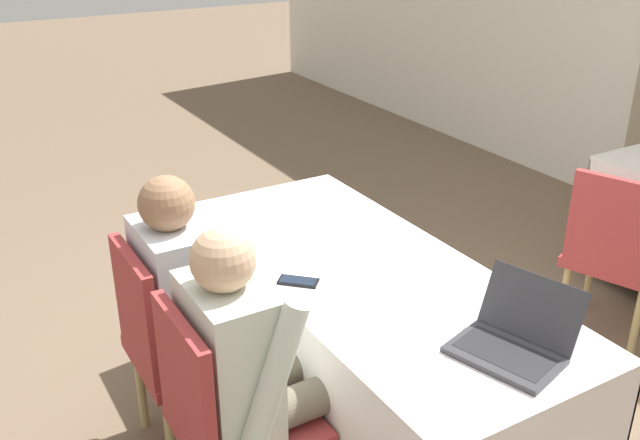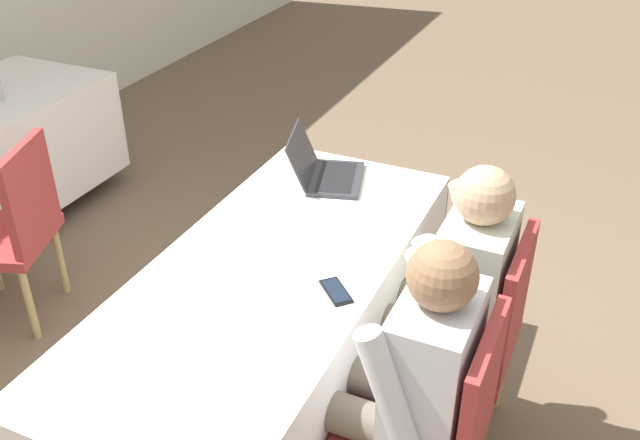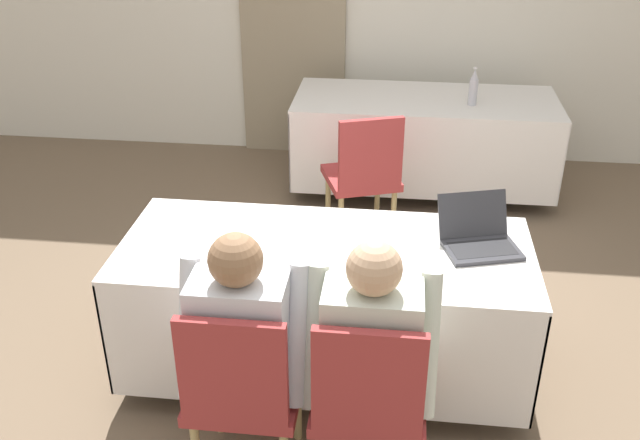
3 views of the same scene
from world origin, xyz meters
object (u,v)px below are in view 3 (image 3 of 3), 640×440
chair_far_spare (364,172)px  person_checkered_shirt (246,338)px  person_white_shirt (371,347)px  chair_near_left (242,388)px  cell_phone (310,279)px  water_bottle (473,88)px  chair_near_right (369,398)px  laptop (479,239)px

chair_far_spare → person_checkered_shirt: (-0.35, -1.98, 0.16)m
chair_far_spare → person_white_shirt: 1.99m
chair_near_left → person_checkered_shirt: size_ratio=0.77×
cell_phone → water_bottle: bearing=114.7°
water_bottle → chair_near_left: (-1.05, -2.80, -0.36)m
water_bottle → chair_near_right: bearing=-101.3°
water_bottle → person_checkered_shirt: person_checkered_shirt is taller
chair_near_right → person_white_shirt: person_white_shirt is taller
laptop → cell_phone: laptop is taller
cell_phone → chair_near_left: bearing=-72.2°
water_bottle → person_white_shirt: bearing=-101.7°
water_bottle → person_checkered_shirt: (-1.05, -2.70, -0.20)m
chair_near_left → person_white_shirt: person_white_shirt is taller
person_white_shirt → cell_phone: bearing=-49.6°
chair_near_left → laptop: bearing=-139.9°
water_bottle → person_white_shirt: 2.76m
cell_phone → chair_near_left: 0.54m
laptop → chair_near_right: bearing=-135.9°
person_checkered_shirt → water_bottle: bearing=-111.2°
person_white_shirt → person_checkered_shirt: bearing=0.0°
cell_phone → chair_near_right: size_ratio=0.17×
person_checkered_shirt → person_white_shirt: size_ratio=1.00×
laptop → chair_far_spare: laptop is taller
chair_near_right → chair_far_spare: 2.09m
person_checkered_shirt → person_white_shirt: (0.49, 0.00, 0.00)m
laptop → chair_near_right: size_ratio=0.45×
laptop → chair_far_spare: 1.45m
chair_near_right → laptop: bearing=-119.5°
water_bottle → chair_near_right: water_bottle is taller
water_bottle → chair_near_left: 3.01m
chair_near_right → person_white_shirt: (0.00, 0.10, 0.16)m
chair_far_spare → person_checkered_shirt: size_ratio=0.77×
chair_near_right → person_checkered_shirt: (-0.49, 0.10, 0.16)m
chair_near_left → person_checkered_shirt: 0.19m
laptop → chair_near_left: size_ratio=0.45×
water_bottle → chair_near_right: size_ratio=0.30×
cell_phone → water_bottle: size_ratio=0.57×
cell_phone → chair_near_right: bearing=-12.9°
cell_phone → person_checkered_shirt: person_checkered_shirt is taller
laptop → chair_near_left: 1.26m
chair_near_right → chair_far_spare: size_ratio=1.00×
cell_phone → laptop: bearing=70.6°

